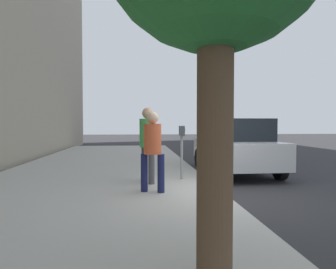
{
  "coord_description": "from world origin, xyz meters",
  "views": [
    {
      "loc": [
        -6.41,
        1.81,
        1.61
      ],
      "look_at": [
        1.24,
        1.05,
        1.34
      ],
      "focal_mm": 32.09,
      "sensor_mm": 36.0,
      "label": 1
    }
  ],
  "objects_px": {
    "parking_meter": "(182,141)",
    "pedestrian_at_meter": "(148,138)",
    "pedestrian_bystander": "(153,145)",
    "parked_sedan_near": "(235,146)"
  },
  "relations": [
    {
      "from": "parking_meter",
      "to": "pedestrian_at_meter",
      "type": "relative_size",
      "value": 0.76
    },
    {
      "from": "pedestrian_bystander",
      "to": "parked_sedan_near",
      "type": "xyz_separation_m",
      "value": [
        3.2,
        -2.86,
        -0.26
      ]
    },
    {
      "from": "parking_meter",
      "to": "pedestrian_at_meter",
      "type": "distance_m",
      "value": 0.99
    },
    {
      "from": "parking_meter",
      "to": "pedestrian_bystander",
      "type": "bearing_deg",
      "value": 149.65
    },
    {
      "from": "parking_meter",
      "to": "pedestrian_bystander",
      "type": "distance_m",
      "value": 1.66
    },
    {
      "from": "parking_meter",
      "to": "pedestrian_at_meter",
      "type": "height_order",
      "value": "pedestrian_at_meter"
    },
    {
      "from": "parking_meter",
      "to": "parked_sedan_near",
      "type": "distance_m",
      "value": 2.7
    },
    {
      "from": "parking_meter",
      "to": "pedestrian_at_meter",
      "type": "xyz_separation_m",
      "value": [
        -0.38,
        0.91,
        0.1
      ]
    },
    {
      "from": "pedestrian_at_meter",
      "to": "pedestrian_bystander",
      "type": "distance_m",
      "value": 1.06
    },
    {
      "from": "parking_meter",
      "to": "parked_sedan_near",
      "type": "height_order",
      "value": "parked_sedan_near"
    }
  ]
}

